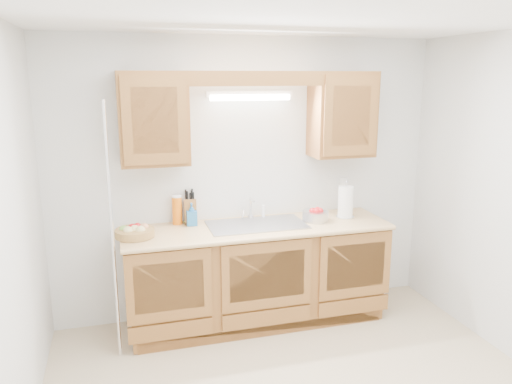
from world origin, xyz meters
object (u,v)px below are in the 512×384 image
object	(u,v)px
apple_bowl	(316,215)
knife_block	(190,211)
fruit_basket	(135,232)
paper_towel	(346,202)

from	to	relation	value
apple_bowl	knife_block	bearing A→B (deg)	167.39
fruit_basket	paper_towel	size ratio (longest dim) A/B	1.17
fruit_basket	paper_towel	bearing A→B (deg)	1.70
knife_block	paper_towel	distance (m)	1.40
fruit_basket	apple_bowl	bearing A→B (deg)	1.10
paper_towel	apple_bowl	size ratio (longest dim) A/B	1.28
apple_bowl	paper_towel	bearing A→B (deg)	4.84
paper_towel	fruit_basket	bearing A→B (deg)	-178.30
fruit_basket	knife_block	xyz separation A→B (m)	(0.49, 0.27, 0.07)
paper_towel	apple_bowl	distance (m)	0.32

